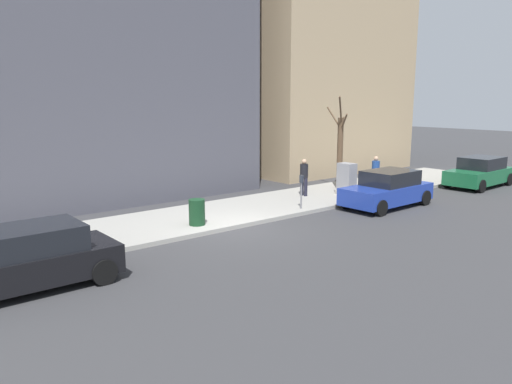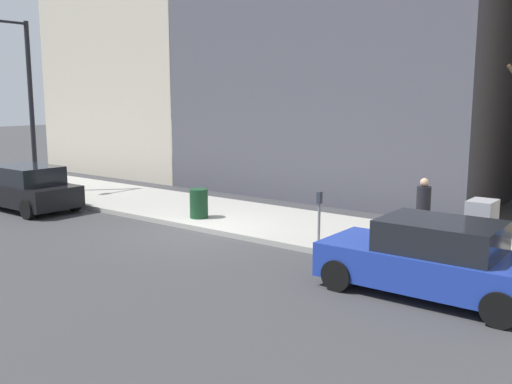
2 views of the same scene
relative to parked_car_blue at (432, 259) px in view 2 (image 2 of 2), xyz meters
The scene contains 10 objects.
ground_plane 7.28m from the parked_car_blue, 81.36° to the left, with size 120.00×120.00×0.00m, color #38383A.
sidewalk 7.83m from the parked_car_blue, 66.68° to the left, with size 4.00×36.00×0.15m, color #9E9B93.
parked_car_blue is the anchor object (origin of this frame).
parked_car_black 14.21m from the parked_car_blue, 90.60° to the left, with size 1.93×4.21×1.52m.
parking_meter 3.84m from the parked_car_blue, 66.34° to the left, with size 0.14×0.10×1.35m.
utility_box 2.40m from the parked_car_blue, ahead, with size 0.83×0.61×1.43m.
streetlamp 16.93m from the parked_car_blue, 85.27° to the left, with size 1.97×0.32×6.50m.
trash_bin 8.35m from the parked_car_blue, 76.22° to the left, with size 0.56×0.56×0.90m, color #14381E.
pedestrian_midblock 3.73m from the parked_car_blue, 24.35° to the left, with size 0.40×0.36×1.66m.
office_tower_right 23.25m from the parked_car_blue, 58.83° to the left, with size 9.55×9.55×16.80m, color #BCB29E.
Camera 2 is at (-11.65, -11.02, 3.86)m, focal length 40.00 mm.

